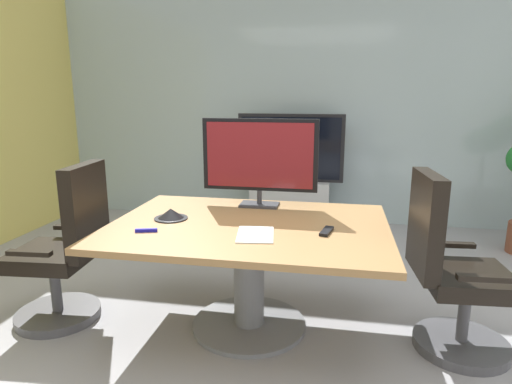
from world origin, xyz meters
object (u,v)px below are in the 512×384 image
object	(u,v)px
tv_monitor	(260,157)
conference_phone	(171,214)
office_chair_left	(66,257)
office_chair_right	(451,279)
conference_table	(249,251)
wall_display_unit	(290,189)
remote_control	(327,231)

from	to	relation	value
tv_monitor	conference_phone	size ratio (longest dim) A/B	3.82
office_chair_left	tv_monitor	size ratio (longest dim) A/B	1.30
office_chair_left	office_chair_right	bearing A→B (deg)	87.83
tv_monitor	conference_table	bearing A→B (deg)	-88.47
tv_monitor	office_chair_left	bearing A→B (deg)	-154.06
conference_table	tv_monitor	bearing A→B (deg)	91.53
office_chair_right	conference_phone	bearing A→B (deg)	84.72
wall_display_unit	conference_phone	distance (m)	2.38
office_chair_left	conference_phone	world-z (taller)	office_chair_left
office_chair_right	remote_control	xyz separation A→B (m)	(-0.74, -0.07, 0.27)
office_chair_left	tv_monitor	world-z (taller)	tv_monitor
tv_monitor	remote_control	size ratio (longest dim) A/B	4.94
office_chair_right	wall_display_unit	xyz separation A→B (m)	(-1.22, 2.33, -0.01)
conference_phone	office_chair_right	bearing A→B (deg)	-1.09
office_chair_left	remote_control	distance (m)	1.75
wall_display_unit	remote_control	distance (m)	2.46
office_chair_left	wall_display_unit	xyz separation A→B (m)	(1.25, 2.43, -0.01)
conference_phone	remote_control	distance (m)	1.03
conference_table	office_chair_left	distance (m)	1.24
wall_display_unit	tv_monitor	bearing A→B (deg)	-90.84
conference_phone	remote_control	size ratio (longest dim) A/B	1.29
office_chair_right	remote_control	bearing A→B (deg)	91.23
tv_monitor	remote_control	bearing A→B (deg)	-47.68
conference_table	conference_phone	size ratio (longest dim) A/B	7.96
office_chair_right	wall_display_unit	world-z (taller)	wall_display_unit
conference_table	office_chair_right	world-z (taller)	office_chair_right
conference_table	wall_display_unit	size ratio (longest dim) A/B	1.34
tv_monitor	remote_control	xyz separation A→B (m)	(0.51, -0.56, -0.35)
office_chair_left	tv_monitor	distance (m)	1.49
office_chair_left	conference_phone	size ratio (longest dim) A/B	4.95
conference_table	wall_display_unit	xyz separation A→B (m)	(0.01, 2.30, -0.10)
office_chair_left	conference_table	bearing A→B (deg)	91.51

